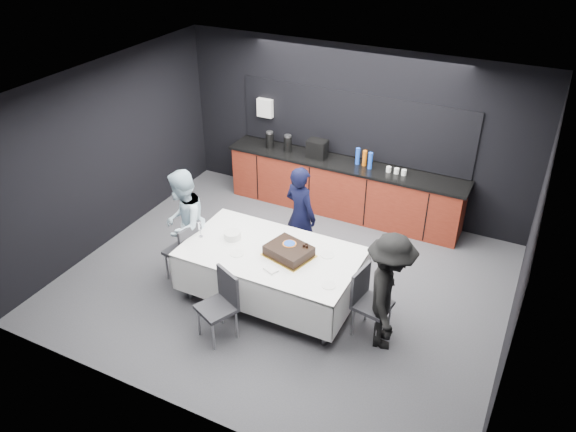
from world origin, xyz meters
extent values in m
plane|color=#47474C|center=(0.00, 0.00, 0.00)|extent=(6.00, 6.00, 0.00)
cube|color=white|center=(0.00, 0.00, 2.80)|extent=(6.00, 5.00, 0.04)
cube|color=black|center=(0.00, 2.50, 1.40)|extent=(6.00, 0.04, 2.80)
cube|color=black|center=(0.00, -2.50, 1.40)|extent=(6.00, 0.04, 2.80)
cube|color=black|center=(-3.00, 0.00, 1.40)|extent=(0.04, 5.00, 2.80)
cube|color=black|center=(3.00, 0.00, 1.40)|extent=(0.04, 5.00, 2.80)
cube|color=maroon|center=(0.00, 2.20, 0.45)|extent=(4.00, 0.60, 0.90)
cube|color=black|center=(0.00, 2.20, 0.92)|extent=(4.10, 0.64, 0.04)
cube|color=black|center=(0.00, 2.48, 1.50)|extent=(4.00, 0.03, 1.10)
cube|color=white|center=(-1.60, 2.43, 1.55)|extent=(0.28, 0.12, 0.32)
cylinder|color=black|center=(-1.40, 2.20, 1.07)|extent=(0.14, 0.14, 0.26)
cylinder|color=black|center=(-1.05, 2.20, 1.07)|extent=(0.14, 0.14, 0.26)
cube|color=black|center=(-0.50, 2.20, 1.09)|extent=(0.32, 0.24, 0.30)
cylinder|color=blue|center=(0.20, 2.25, 1.08)|extent=(0.07, 0.07, 0.28)
cylinder|color=orange|center=(0.32, 2.25, 1.07)|extent=(0.07, 0.07, 0.26)
cylinder|color=blue|center=(0.44, 2.18, 1.08)|extent=(0.07, 0.07, 0.28)
cylinder|color=white|center=(0.75, 2.20, 0.98)|extent=(0.08, 0.08, 0.09)
cylinder|color=white|center=(0.88, 2.20, 0.98)|extent=(0.08, 0.08, 0.09)
cylinder|color=white|center=(1.00, 2.20, 0.98)|extent=(0.08, 0.08, 0.09)
cylinder|color=#99999E|center=(-1.40, 2.20, 1.21)|extent=(0.12, 0.12, 0.03)
cylinder|color=#99999E|center=(-1.05, 2.20, 1.21)|extent=(0.12, 0.12, 0.03)
cylinder|color=#99999E|center=(-1.00, -0.90, 0.38)|extent=(0.06, 0.06, 0.75)
cylinder|color=#99999E|center=(-1.00, 0.10, 0.38)|extent=(0.06, 0.06, 0.75)
cylinder|color=#99999E|center=(1.00, -0.90, 0.38)|extent=(0.06, 0.06, 0.75)
cylinder|color=#99999E|center=(1.00, 0.10, 0.38)|extent=(0.06, 0.06, 0.75)
cube|color=white|center=(0.00, -0.40, 0.76)|extent=(2.32, 1.32, 0.04)
cube|color=white|center=(0.00, -1.05, 0.49)|extent=(2.32, 0.02, 0.55)
cube|color=white|center=(0.00, 0.25, 0.49)|extent=(2.32, 0.02, 0.55)
cube|color=white|center=(-1.15, -0.40, 0.49)|extent=(0.02, 1.32, 0.55)
cube|color=white|center=(1.15, -0.40, 0.49)|extent=(0.02, 1.32, 0.55)
cube|color=gold|center=(0.25, -0.38, 0.79)|extent=(0.69, 0.61, 0.01)
cube|color=black|center=(0.25, -0.38, 0.85)|extent=(0.63, 0.56, 0.12)
cube|color=black|center=(0.25, -0.38, 0.92)|extent=(0.63, 0.56, 0.01)
cylinder|color=orange|center=(0.23, -0.32, 0.93)|extent=(0.18, 0.18, 0.00)
cylinder|color=blue|center=(0.23, -0.32, 0.93)|extent=(0.15, 0.15, 0.01)
sphere|color=black|center=(0.43, -0.26, 0.94)|extent=(0.04, 0.04, 0.04)
sphere|color=black|center=(0.45, -0.30, 0.94)|extent=(0.04, 0.04, 0.04)
sphere|color=black|center=(0.41, -0.30, 0.94)|extent=(0.04, 0.04, 0.04)
cylinder|color=white|center=(-0.61, -0.36, 0.83)|extent=(0.23, 0.23, 0.10)
cylinder|color=white|center=(-0.37, -0.65, 0.78)|extent=(0.19, 0.19, 0.01)
cylinder|color=white|center=(0.69, -0.15, 0.78)|extent=(0.18, 0.18, 0.01)
cylinder|color=white|center=(0.96, -0.73, 0.78)|extent=(0.18, 0.18, 0.01)
cylinder|color=white|center=(0.01, -0.05, 0.78)|extent=(0.20, 0.20, 0.01)
cube|color=white|center=(0.19, -0.77, 0.79)|extent=(0.21, 0.17, 0.03)
cylinder|color=white|center=(-1.02, -0.51, 0.78)|extent=(0.06, 0.06, 0.00)
cylinder|color=white|center=(-1.02, -0.51, 0.84)|extent=(0.01, 0.01, 0.12)
cylinder|color=white|center=(-1.02, -0.51, 0.95)|extent=(0.05, 0.05, 0.10)
cube|color=#2C2C31|center=(-1.35, -0.54, 0.45)|extent=(0.48, 0.48, 0.05)
cube|color=#2C2C31|center=(-1.17, -0.57, 0.70)|extent=(0.10, 0.42, 0.45)
cylinder|color=#99999E|center=(-1.50, -0.35, 0.22)|extent=(0.03, 0.03, 0.44)
cylinder|color=#99999E|center=(-1.55, -0.68, 0.22)|extent=(0.03, 0.03, 0.44)
cylinder|color=#99999E|center=(-1.16, -0.40, 0.22)|extent=(0.03, 0.03, 0.44)
cylinder|color=#99999E|center=(-1.21, -0.73, 0.22)|extent=(0.03, 0.03, 0.44)
cube|color=#2C2C31|center=(1.44, -0.45, 0.45)|extent=(0.49, 0.49, 0.05)
cube|color=#2C2C31|center=(1.26, -0.42, 0.70)|extent=(0.11, 0.42, 0.45)
cylinder|color=#99999E|center=(1.58, -0.65, 0.22)|extent=(0.03, 0.03, 0.44)
cylinder|color=#99999E|center=(1.64, -0.31, 0.22)|extent=(0.03, 0.03, 0.44)
cylinder|color=#99999E|center=(1.25, -0.59, 0.22)|extent=(0.03, 0.03, 0.44)
cylinder|color=#99999E|center=(1.31, -0.26, 0.22)|extent=(0.03, 0.03, 0.44)
cube|color=#2C2C31|center=(-0.25, -1.37, 0.45)|extent=(0.56, 0.56, 0.05)
cube|color=#2C2C31|center=(-0.17, -1.19, 0.70)|extent=(0.40, 0.21, 0.45)
cylinder|color=#99999E|center=(-0.48, -1.45, 0.22)|extent=(0.03, 0.03, 0.44)
cylinder|color=#99999E|center=(-0.17, -1.59, 0.22)|extent=(0.03, 0.03, 0.44)
cylinder|color=#99999E|center=(-0.34, -1.14, 0.22)|extent=(0.03, 0.03, 0.44)
cylinder|color=#99999E|center=(-0.03, -1.28, 0.22)|extent=(0.03, 0.03, 0.44)
imported|color=black|center=(-0.06, 0.63, 0.77)|extent=(0.65, 0.54, 1.53)
imported|color=silver|center=(-1.39, -0.40, 0.81)|extent=(0.82, 0.93, 1.62)
imported|color=black|center=(1.64, -0.53, 0.78)|extent=(0.83, 1.13, 1.56)
camera|label=1|loc=(2.89, -5.71, 4.99)|focal=35.00mm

